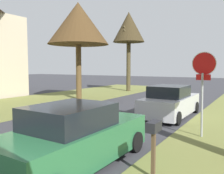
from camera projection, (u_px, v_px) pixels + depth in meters
stop_sign_far at (203, 76)px, 8.19m from camera, size 0.81×0.30×2.97m
street_tree_left_mid_b at (78, 24)px, 17.48m from camera, size 4.51×4.51×7.18m
street_tree_left_far at (129, 28)px, 23.79m from camera, size 3.17×3.17×7.93m
parked_sedan_green at (75, 137)px, 6.00m from camera, size 1.99×4.42×1.57m
parked_sedan_silver at (170, 102)px, 11.96m from camera, size 1.99×4.42×1.57m
curbside_mailbox at (154, 133)px, 5.17m from camera, size 0.22×0.44×1.27m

